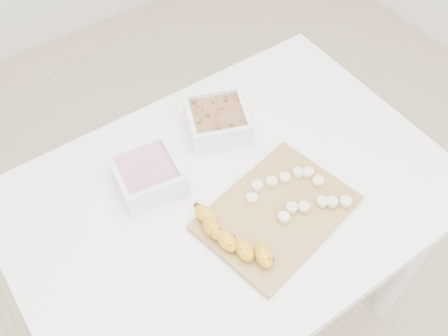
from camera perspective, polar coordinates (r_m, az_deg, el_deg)
ground at (r=1.81m, az=0.56°, el=-16.26°), size 3.50×3.50×0.00m
table at (r=1.22m, az=0.80°, el=-5.33°), size 1.00×0.70×0.75m
bowl_yogurt at (r=1.14m, az=-8.71°, el=-0.72°), size 0.16×0.16×0.07m
bowl_granola at (r=1.23m, az=-0.75°, el=5.50°), size 0.19×0.19×0.07m
cutting_board at (r=1.11m, az=6.05°, el=-5.10°), size 0.37×0.30×0.01m
banana at (r=1.04m, az=1.11°, el=-7.98°), size 0.07×0.21×0.03m
banana_slices at (r=1.12m, az=8.40°, el=-2.79°), size 0.19×0.17×0.02m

